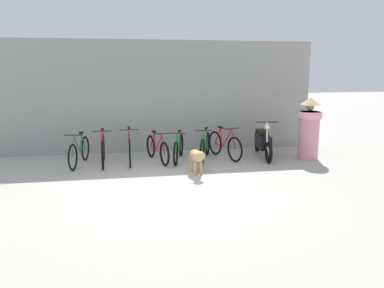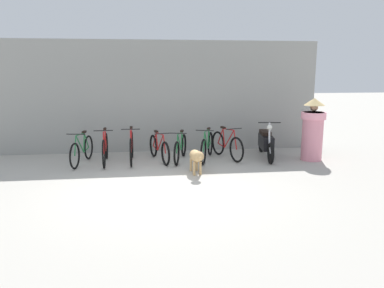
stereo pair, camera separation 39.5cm
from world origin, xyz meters
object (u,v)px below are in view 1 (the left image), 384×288
at_px(bicycle_1, 103,150).
at_px(motorcycle, 263,142).
at_px(bicycle_0, 79,152).
at_px(bicycle_3, 157,149).
at_px(bicycle_4, 179,148).
at_px(bicycle_6, 225,145).
at_px(bicycle_2, 130,148).
at_px(stray_dog, 197,157).
at_px(bicycle_5, 205,147).
at_px(person_in_robes, 309,128).

distance_m(bicycle_1, motorcycle, 4.27).
distance_m(bicycle_0, bicycle_3, 1.96).
xyz_separation_m(bicycle_4, bicycle_6, (1.27, 0.09, 0.03)).
relative_size(bicycle_2, motorcycle, 0.89).
relative_size(bicycle_3, motorcycle, 0.84).
bearing_deg(bicycle_1, bicycle_2, 94.93).
bearing_deg(stray_dog, bicycle_5, 156.44).
height_order(bicycle_1, bicycle_2, bicycle_2).
relative_size(bicycle_2, bicycle_5, 1.05).
relative_size(bicycle_1, bicycle_3, 1.06).
bearing_deg(motorcycle, bicycle_3, -82.05).
relative_size(bicycle_5, person_in_robes, 1.01).
height_order(bicycle_1, motorcycle, motorcycle).
bearing_deg(person_in_robes, bicycle_0, 10.10).
height_order(bicycle_3, bicycle_4, bicycle_4).
distance_m(bicycle_2, motorcycle, 3.61).
relative_size(bicycle_0, bicycle_4, 1.02).
height_order(bicycle_4, stray_dog, bicycle_4).
distance_m(bicycle_2, person_in_robes, 4.77).
bearing_deg(bicycle_1, bicycle_0, -95.18).
xyz_separation_m(bicycle_1, stray_dog, (2.17, -1.27, 0.03)).
bearing_deg(bicycle_0, bicycle_1, 97.01).
bearing_deg(bicycle_4, bicycle_1, -72.63).
height_order(motorcycle, stray_dog, motorcycle).
height_order(bicycle_4, bicycle_6, bicycle_6).
xyz_separation_m(bicycle_1, bicycle_6, (3.20, 0.15, -0.02)).
bearing_deg(person_in_robes, bicycle_3, 7.74).
xyz_separation_m(bicycle_0, bicycle_5, (3.23, 0.03, 0.01)).
xyz_separation_m(bicycle_6, stray_dog, (-1.03, -1.42, 0.05)).
xyz_separation_m(bicycle_1, motorcycle, (4.27, 0.09, 0.04)).
xyz_separation_m(bicycle_2, bicycle_4, (1.27, -0.02, -0.05)).
bearing_deg(person_in_robes, bicycle_5, 5.76).
distance_m(bicycle_4, motorcycle, 2.34).
height_order(bicycle_1, bicycle_3, bicycle_1).
height_order(bicycle_0, bicycle_1, bicycle_1).
bearing_deg(bicycle_5, stray_dog, -0.27).
xyz_separation_m(bicycle_4, bicycle_5, (0.71, 0.01, 0.02)).
relative_size(bicycle_3, stray_dog, 1.50).
distance_m(bicycle_0, bicycle_2, 1.25).
relative_size(bicycle_1, bicycle_4, 1.07).
bearing_deg(bicycle_0, person_in_robes, 97.03).
bearing_deg(bicycle_5, bicycle_4, -70.14).
bearing_deg(motorcycle, bicycle_4, -81.22).
bearing_deg(bicycle_1, bicycle_3, 91.77).
bearing_deg(bicycle_2, stray_dog, 47.97).
bearing_deg(bicycle_2, motorcycle, 90.12).
height_order(motorcycle, person_in_robes, person_in_robes).
bearing_deg(bicycle_4, stray_dog, 25.77).
distance_m(bicycle_0, bicycle_5, 3.23).
height_order(bicycle_3, bicycle_5, bicycle_5).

